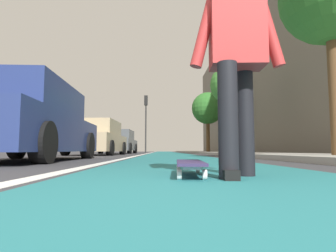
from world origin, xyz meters
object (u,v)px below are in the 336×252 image
at_px(skateboard, 190,164).
at_px(parked_car_mid, 97,139).
at_px(street_tree_far, 208,109).
at_px(pedestrian_distant, 234,136).
at_px(parked_car_far, 119,142).
at_px(parked_car_near, 27,124).
at_px(street_tree_mid, 230,86).
at_px(skater_person, 236,52).
at_px(traffic_light, 146,113).

bearing_deg(skateboard, parked_car_mid, 16.85).
height_order(street_tree_far, pedestrian_distant, street_tree_far).
xyz_separation_m(parked_car_far, pedestrian_distant, (-5.85, -5.99, 0.14)).
bearing_deg(skateboard, street_tree_far, -9.83).
relative_size(skateboard, parked_car_far, 0.20).
bearing_deg(street_tree_far, parked_car_near, 158.35).
relative_size(street_tree_mid, street_tree_far, 0.99).
xyz_separation_m(parked_car_near, street_tree_far, (15.20, -6.03, 2.60)).
xyz_separation_m(parked_car_far, street_tree_mid, (-4.48, -6.18, 2.70)).
xyz_separation_m(skater_person, street_tree_far, (18.62, -2.86, 2.37)).
bearing_deg(skateboard, pedestrian_distant, -16.38).
bearing_deg(street_tree_far, skateboard, 170.17).
relative_size(skateboard, skater_person, 0.52).
bearing_deg(parked_car_far, parked_car_near, -179.33).
bearing_deg(parked_car_near, street_tree_far, -21.65).
relative_size(skateboard, street_tree_far, 0.19).
bearing_deg(parked_car_near, skater_person, -137.13).
bearing_deg(parked_car_near, street_tree_mid, -35.96).
height_order(skater_person, street_tree_far, street_tree_far).
distance_m(parked_car_far, street_tree_mid, 8.10).
relative_size(skater_person, pedestrian_distant, 1.09).
bearing_deg(parked_car_mid, skater_person, -161.59).
bearing_deg(traffic_light, skateboard, -175.79).
relative_size(parked_car_far, street_tree_mid, 0.94).
distance_m(parked_car_mid, pedestrian_distant, 6.01).
relative_size(parked_car_far, pedestrian_distant, 2.82).
xyz_separation_m(skateboard, traffic_light, (20.79, 1.53, 3.14)).
xyz_separation_m(street_tree_far, pedestrian_distant, (-8.25, 0.20, -2.45)).
distance_m(skater_person, parked_car_near, 4.68).
height_order(parked_car_near, parked_car_mid, parked_car_near).
xyz_separation_m(skater_person, parked_car_mid, (10.03, 3.34, -0.25)).
relative_size(street_tree_mid, pedestrian_distant, 2.99).
distance_m(parked_car_far, street_tree_far, 7.12).
xyz_separation_m(parked_car_far, traffic_light, (4.71, -1.45, 2.51)).
height_order(parked_car_mid, street_tree_mid, street_tree_mid).
distance_m(parked_car_near, parked_car_far, 12.80).
xyz_separation_m(skater_person, traffic_light, (20.94, 1.88, 2.29)).
relative_size(skateboard, street_tree_mid, 0.19).
bearing_deg(parked_car_far, skateboard, -169.48).
xyz_separation_m(parked_car_mid, pedestrian_distant, (0.35, -6.00, 0.17)).
bearing_deg(traffic_light, street_tree_mid, -152.76).
bearing_deg(skateboard, parked_car_near, 40.86).
distance_m(skateboard, parked_car_mid, 10.34).
relative_size(skater_person, parked_car_far, 0.39).
bearing_deg(skater_person, parked_car_far, 11.60).
bearing_deg(parked_car_near, parked_car_far, 0.67).
height_order(parked_car_near, street_tree_far, street_tree_far).
bearing_deg(street_tree_mid, parked_car_far, 54.08).
height_order(skater_person, pedestrian_distant, skater_person).
distance_m(parked_car_mid, traffic_light, 11.29).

